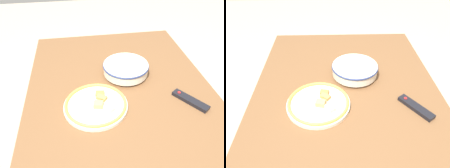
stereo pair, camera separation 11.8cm
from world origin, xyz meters
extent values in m
plane|color=#B7A88E|center=(0.00, 0.00, 0.00)|extent=(8.00, 8.00, 0.00)
cube|color=brown|center=(0.00, 0.00, 0.74)|extent=(1.30, 1.02, 0.04)
cylinder|color=brown|center=(-0.58, -0.44, 0.36)|extent=(0.06, 0.06, 0.72)
cylinder|color=brown|center=(-0.58, 0.44, 0.36)|extent=(0.06, 0.06, 0.72)
cylinder|color=silver|center=(-0.10, 0.05, 0.77)|extent=(0.12, 0.12, 0.01)
cylinder|color=silver|center=(-0.10, 0.05, 0.81)|extent=(0.26, 0.26, 0.06)
cylinder|color=#C67A33|center=(-0.10, 0.05, 0.80)|extent=(0.23, 0.23, 0.05)
torus|color=navy|center=(-0.10, 0.05, 0.83)|extent=(0.27, 0.27, 0.01)
cylinder|color=silver|center=(0.15, -0.15, 0.77)|extent=(0.32, 0.32, 0.02)
torus|color=gold|center=(0.15, -0.15, 0.79)|extent=(0.31, 0.31, 0.01)
cube|color=tan|center=(0.12, -0.12, 0.79)|extent=(0.05, 0.06, 0.02)
cube|color=#B2753D|center=(0.08, -0.12, 0.79)|extent=(0.04, 0.05, 0.02)
cube|color=tan|center=(0.17, -0.14, 0.80)|extent=(0.05, 0.05, 0.03)
cube|color=silver|center=(0.20, -0.09, 0.79)|extent=(0.06, 0.05, 0.02)
cube|color=black|center=(0.19, 0.33, 0.77)|extent=(0.19, 0.15, 0.02)
cylinder|color=red|center=(0.13, 0.29, 0.79)|extent=(0.02, 0.02, 0.00)
camera|label=1|loc=(0.94, -0.19, 1.54)|focal=35.00mm
camera|label=2|loc=(0.95, -0.08, 1.54)|focal=35.00mm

